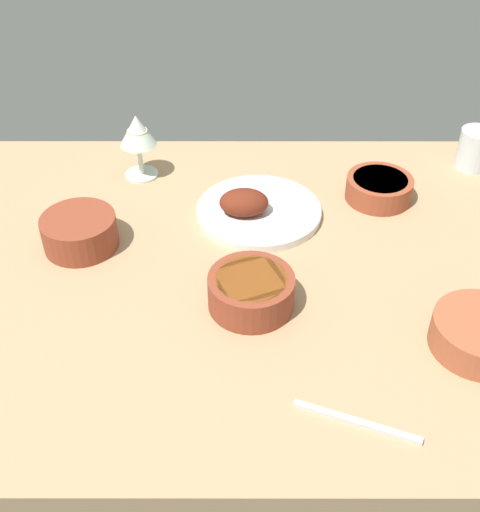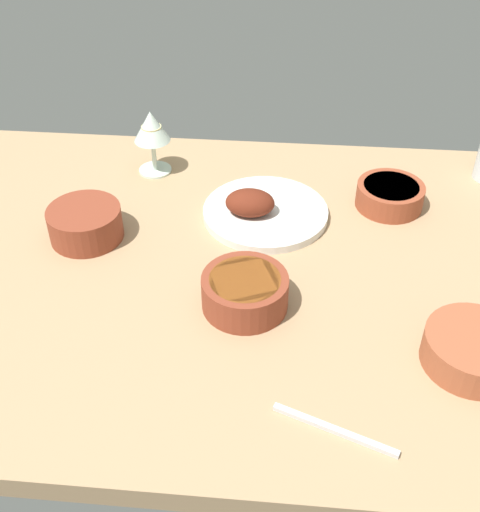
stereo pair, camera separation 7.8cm
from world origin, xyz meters
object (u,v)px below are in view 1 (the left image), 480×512
(bowl_pasta, at_px, (79,231))
(bowl_cream, at_px, (480,333))
(plate_near_viewer, at_px, (255,209))
(bowl_onions, at_px, (379,187))
(wine_glass, at_px, (137,134))
(bowl_soup, at_px, (251,290))
(fork_loose, at_px, (356,422))
(water_tumbler, at_px, (475,149))

(bowl_pasta, bearing_deg, bowl_cream, 159.04)
(plate_near_viewer, bearing_deg, bowl_onions, -166.06)
(bowl_cream, relative_size, wine_glass, 1.07)
(wine_glass, bearing_deg, bowl_pasta, 71.60)
(bowl_cream, relative_size, bowl_soup, 1.06)
(plate_near_viewer, distance_m, fork_loose, 0.51)
(bowl_soup, height_order, fork_loose, bowl_soup)
(bowl_soup, bearing_deg, fork_loose, 120.87)
(bowl_pasta, xyz_separation_m, water_tumbler, (-0.80, -0.28, 0.01))
(plate_near_viewer, height_order, bowl_onions, plate_near_viewer)
(bowl_onions, relative_size, fork_loose, 0.75)
(bowl_onions, relative_size, water_tumbler, 1.55)
(bowl_soup, xyz_separation_m, fork_loose, (-0.14, 0.24, -0.03))
(wine_glass, bearing_deg, fork_loose, 120.05)
(bowl_onions, bearing_deg, bowl_pasta, 15.23)
(plate_near_viewer, bearing_deg, bowl_soup, 87.49)
(plate_near_viewer, relative_size, bowl_soup, 1.72)
(bowl_cream, height_order, wine_glass, wine_glass)
(bowl_onions, height_order, water_tumbler, water_tumbler)
(bowl_cream, xyz_separation_m, fork_loose, (0.21, 0.14, -0.02))
(fork_loose, bearing_deg, bowl_onions, 98.66)
(bowl_soup, bearing_deg, bowl_pasta, -27.24)
(bowl_onions, bearing_deg, plate_near_viewer, 13.94)
(bowl_pasta, distance_m, bowl_soup, 0.35)
(bowl_onions, bearing_deg, wine_glass, -10.19)
(bowl_cream, bearing_deg, wine_glass, -40.72)
(bowl_onions, xyz_separation_m, fork_loose, (0.12, 0.55, -0.02))
(bowl_cream, xyz_separation_m, bowl_soup, (0.35, -0.09, 0.00))
(bowl_cream, distance_m, water_tumbler, 0.55)
(bowl_cream, distance_m, fork_loose, 0.25)
(bowl_onions, distance_m, water_tumbler, 0.26)
(wine_glass, bearing_deg, bowl_cream, 139.28)
(wine_glass, bearing_deg, bowl_onions, 169.81)
(bowl_onions, distance_m, bowl_soup, 0.41)
(bowl_cream, bearing_deg, bowl_onions, -78.23)
(plate_near_viewer, xyz_separation_m, bowl_onions, (-0.25, -0.06, 0.01))
(bowl_onions, distance_m, wine_glass, 0.50)
(bowl_pasta, height_order, fork_loose, bowl_pasta)
(plate_near_viewer, height_order, bowl_soup, plate_near_viewer)
(bowl_soup, relative_size, water_tumbler, 1.66)
(bowl_pasta, relative_size, fork_loose, 0.77)
(wine_glass, bearing_deg, water_tumbler, -176.93)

